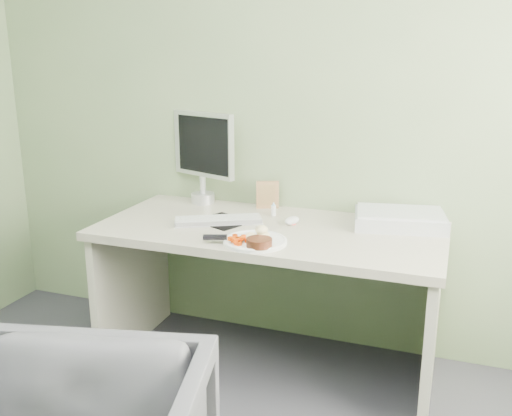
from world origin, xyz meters
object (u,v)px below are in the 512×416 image
(monitor, at_px, (203,152))
(desk, at_px, (269,264))
(scanner, at_px, (400,220))
(plate, at_px, (255,242))

(monitor, bearing_deg, desk, -13.58)
(scanner, bearing_deg, monitor, 164.47)
(plate, xyz_separation_m, monitor, (-0.49, 0.55, 0.27))
(monitor, bearing_deg, plate, -28.54)
(plate, bearing_deg, desk, 93.69)
(desk, distance_m, scanner, 0.65)
(plate, distance_m, monitor, 0.79)
(monitor, bearing_deg, scanner, 14.27)
(desk, relative_size, plate, 5.83)
(plate, bearing_deg, monitor, 131.88)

